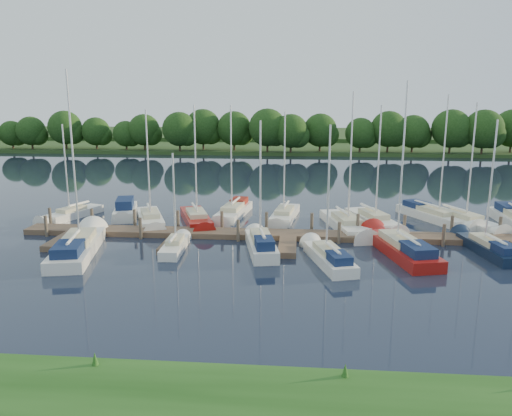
# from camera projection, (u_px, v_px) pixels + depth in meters

# --- Properties ---
(ground) EXTENTS (260.00, 260.00, 0.00)m
(ground) POSITION_uv_depth(u_px,v_px,m) (285.00, 275.00, 29.21)
(ground) COLOR #171E2F
(ground) RESTS_ON ground
(dock) EXTENTS (40.00, 6.00, 0.40)m
(dock) POSITION_uv_depth(u_px,v_px,m) (288.00, 237.00, 36.27)
(dock) COLOR brown
(dock) RESTS_ON ground
(mooring_pilings) EXTENTS (38.24, 2.84, 2.00)m
(mooring_pilings) POSITION_uv_depth(u_px,v_px,m) (289.00, 228.00, 37.28)
(mooring_pilings) COLOR #473D33
(mooring_pilings) RESTS_ON ground
(far_shore) EXTENTS (180.00, 30.00, 0.60)m
(far_shore) POSITION_uv_depth(u_px,v_px,m) (296.00, 146.00, 102.06)
(far_shore) COLOR #294319
(far_shore) RESTS_ON ground
(distant_hill) EXTENTS (220.00, 40.00, 1.40)m
(distant_hill) POSITION_uv_depth(u_px,v_px,m) (297.00, 135.00, 126.28)
(distant_hill) COLOR #2D4B21
(distant_hill) RESTS_ON ground
(treeline) EXTENTS (146.02, 9.24, 8.01)m
(treeline) POSITION_uv_depth(u_px,v_px,m) (295.00, 132.00, 88.89)
(treeline) COLOR #38281C
(treeline) RESTS_ON ground
(sailboat_n_0) EXTENTS (3.43, 6.42, 8.33)m
(sailboat_n_0) POSITION_uv_depth(u_px,v_px,m) (72.00, 215.00, 42.95)
(sailboat_n_0) COLOR white
(sailboat_n_0) RESTS_ON ground
(motorboat) EXTENTS (3.03, 6.18, 1.80)m
(motorboat) POSITION_uv_depth(u_px,v_px,m) (125.00, 211.00, 43.91)
(motorboat) COLOR white
(motorboat) RESTS_ON ground
(sailboat_n_2) EXTENTS (4.04, 7.45, 9.60)m
(sailboat_n_2) POSITION_uv_depth(u_px,v_px,m) (151.00, 220.00, 41.10)
(sailboat_n_2) COLOR white
(sailboat_n_2) RESTS_ON ground
(sailboat_n_3) EXTENTS (4.01, 7.79, 9.97)m
(sailboat_n_3) POSITION_uv_depth(u_px,v_px,m) (197.00, 220.00, 41.11)
(sailboat_n_3) COLOR maroon
(sailboat_n_3) RESTS_ON ground
(sailboat_n_4) EXTENTS (2.69, 7.82, 9.94)m
(sailboat_n_4) POSITION_uv_depth(u_px,v_px,m) (233.00, 213.00, 43.42)
(sailboat_n_4) COLOR white
(sailboat_n_4) RESTS_ON ground
(sailboat_n_5) EXTENTS (2.52, 7.43, 9.38)m
(sailboat_n_5) POSITION_uv_depth(u_px,v_px,m) (284.00, 216.00, 42.37)
(sailboat_n_5) COLOR white
(sailboat_n_5) RESTS_ON ground
(sailboat_n_6) EXTENTS (3.74, 8.75, 10.98)m
(sailboat_n_6) POSITION_uv_depth(u_px,v_px,m) (347.00, 226.00, 39.20)
(sailboat_n_6) COLOR white
(sailboat_n_6) RESTS_ON ground
(sailboat_n_7) EXTENTS (3.89, 7.75, 10.02)m
(sailboat_n_7) POSITION_uv_depth(u_px,v_px,m) (374.00, 222.00, 40.41)
(sailboat_n_7) COLOR white
(sailboat_n_7) RESTS_ON ground
(sailboat_n_8) EXTENTS (5.30, 8.18, 10.78)m
(sailboat_n_8) POSITION_uv_depth(u_px,v_px,m) (435.00, 217.00, 42.07)
(sailboat_n_8) COLOR white
(sailboat_n_8) RESTS_ON ground
(sailboat_n_9) EXTENTS (4.53, 7.84, 10.18)m
(sailboat_n_9) POSITION_uv_depth(u_px,v_px,m) (464.00, 222.00, 40.46)
(sailboat_n_9) COLOR white
(sailboat_n_9) RESTS_ON ground
(sailboat_s_0) EXTENTS (3.98, 9.82, 12.38)m
(sailboat_s_0) POSITION_uv_depth(u_px,v_px,m) (79.00, 248.00, 33.32)
(sailboat_s_0) COLOR white
(sailboat_s_0) RESTS_ON ground
(sailboat_s_1) EXTENTS (1.41, 5.26, 6.92)m
(sailboat_s_1) POSITION_uv_depth(u_px,v_px,m) (175.00, 247.00, 33.80)
(sailboat_s_1) COLOR white
(sailboat_s_1) RESTS_ON ground
(sailboat_s_2) EXTENTS (2.76, 6.99, 9.20)m
(sailboat_s_2) POSITION_uv_depth(u_px,v_px,m) (261.00, 246.00, 33.66)
(sailboat_s_2) COLOR white
(sailboat_s_2) RESTS_ON ground
(sailboat_s_3) EXTENTS (3.20, 6.94, 8.96)m
(sailboat_s_3) POSITION_uv_depth(u_px,v_px,m) (328.00, 258.00, 31.27)
(sailboat_s_3) COLOR white
(sailboat_s_3) RESTS_ON ground
(sailboat_s_4) EXTENTS (3.91, 9.22, 11.68)m
(sailboat_s_4) POSITION_uv_depth(u_px,v_px,m) (400.00, 249.00, 33.11)
(sailboat_s_4) COLOR maroon
(sailboat_s_4) RESTS_ON ground
(sailboat_s_5) EXTENTS (2.70, 7.19, 9.15)m
(sailboat_s_5) POSITION_uv_depth(u_px,v_px,m) (488.00, 248.00, 33.33)
(sailboat_s_5) COLOR black
(sailboat_s_5) RESTS_ON ground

